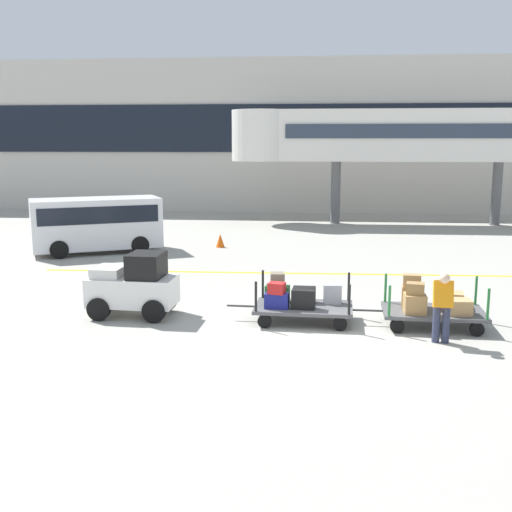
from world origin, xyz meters
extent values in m
plane|color=#9E9B91|center=(0.00, 0.00, 0.00)|extent=(120.00, 120.00, 0.00)
cube|color=yellow|center=(-1.31, 6.95, 0.00)|extent=(15.26, 0.62, 0.01)
cube|color=#BCB7AD|center=(0.00, 26.00, 4.56)|extent=(57.37, 2.40, 9.13)
cube|color=black|center=(0.00, 24.75, 5.02)|extent=(54.50, 0.12, 2.80)
cube|color=silver|center=(5.13, 20.00, 4.55)|extent=(14.86, 2.20, 2.60)
cylinder|color=silver|center=(-2.90, 20.00, 4.55)|extent=(3.00, 3.00, 2.60)
cube|color=#2D3847|center=(5.13, 18.86, 4.75)|extent=(13.37, 0.08, 0.70)
cylinder|color=#59595B|center=(1.05, 20.00, 1.62)|extent=(0.50, 0.50, 3.25)
cylinder|color=#59595B|center=(9.22, 20.00, 1.62)|extent=(0.50, 0.50, 3.25)
cube|color=white|center=(-4.45, 1.53, 0.63)|extent=(2.14, 1.19, 0.70)
cube|color=black|center=(-4.08, 1.51, 1.28)|extent=(0.84, 1.02, 0.60)
cube|color=silver|center=(-5.02, 1.55, 1.10)|extent=(0.74, 0.96, 0.24)
cylinder|color=black|center=(-5.11, 2.08, 0.28)|extent=(0.57, 0.20, 0.56)
cylinder|color=black|center=(-5.15, 1.04, 0.28)|extent=(0.57, 0.20, 0.56)
cylinder|color=black|center=(-3.74, 2.02, 0.28)|extent=(0.57, 0.20, 0.56)
cylinder|color=black|center=(-3.79, 0.98, 0.28)|extent=(0.57, 0.20, 0.56)
cube|color=#4C4C4F|center=(-0.25, 1.36, 0.36)|extent=(2.36, 1.49, 0.08)
cylinder|color=black|center=(-1.28, 2.04, 0.75)|extent=(0.06, 0.06, 0.70)
cylinder|color=black|center=(-1.33, 0.76, 0.75)|extent=(0.06, 0.06, 0.70)
cylinder|color=black|center=(0.83, 1.96, 0.75)|extent=(0.06, 0.06, 0.70)
cylinder|color=black|center=(0.78, 0.67, 0.75)|extent=(0.06, 0.06, 0.70)
cylinder|color=black|center=(-1.09, 1.99, 0.16)|extent=(0.32, 0.11, 0.32)
cylinder|color=black|center=(-1.14, 0.80, 0.16)|extent=(0.32, 0.11, 0.32)
cylinder|color=black|center=(0.64, 1.92, 0.16)|extent=(0.32, 0.11, 0.32)
cylinder|color=black|center=(0.59, 0.73, 0.16)|extent=(0.32, 0.11, 0.32)
cylinder|color=#333333|center=(-1.75, 1.42, 0.34)|extent=(0.70, 0.08, 0.05)
cube|color=#236B2D|center=(-0.89, 1.67, 0.60)|extent=(0.61, 0.35, 0.40)
cube|color=navy|center=(-0.88, 1.07, 0.58)|extent=(0.57, 0.32, 0.35)
cube|color=black|center=(-0.24, 1.68, 0.59)|extent=(0.55, 0.28, 0.39)
cube|color=black|center=(-0.25, 1.08, 0.63)|extent=(0.57, 0.36, 0.46)
cube|color=#99999E|center=(0.43, 1.64, 0.63)|extent=(0.44, 0.27, 0.46)
cube|color=#726651|center=(-0.89, 1.67, 0.96)|extent=(0.37, 0.38, 0.32)
cube|color=red|center=(-0.88, 1.07, 0.88)|extent=(0.43, 0.38, 0.26)
cube|color=#4C4C4F|center=(2.75, 1.23, 0.36)|extent=(2.36, 1.49, 0.08)
cylinder|color=#237033|center=(1.72, 1.92, 0.75)|extent=(0.06, 0.06, 0.70)
cylinder|color=#237033|center=(1.66, 0.63, 0.75)|extent=(0.06, 0.06, 0.70)
cylinder|color=#237033|center=(3.83, 1.83, 0.75)|extent=(0.06, 0.06, 0.70)
cylinder|color=#237033|center=(3.78, 0.55, 0.75)|extent=(0.06, 0.06, 0.70)
cylinder|color=black|center=(1.91, 1.86, 0.16)|extent=(0.32, 0.11, 0.32)
cylinder|color=black|center=(1.86, 0.67, 0.16)|extent=(0.32, 0.11, 0.32)
cylinder|color=black|center=(3.63, 1.79, 0.16)|extent=(0.32, 0.11, 0.32)
cylinder|color=black|center=(3.59, 0.60, 0.16)|extent=(0.32, 0.11, 0.32)
cylinder|color=#333333|center=(1.25, 1.30, 0.34)|extent=(0.70, 0.08, 0.05)
cube|color=#A87F4C|center=(2.28, 1.53, 0.65)|extent=(0.47, 0.41, 0.50)
cube|color=#A87F4C|center=(2.27, 0.95, 0.62)|extent=(0.48, 0.51, 0.44)
cube|color=tan|center=(3.23, 1.56, 0.58)|extent=(0.58, 0.58, 0.36)
cube|color=tan|center=(3.26, 0.94, 0.57)|extent=(0.52, 0.50, 0.35)
cube|color=#A87F4C|center=(2.28, 1.53, 1.04)|extent=(0.43, 0.32, 0.27)
cube|color=olive|center=(2.27, 0.95, 0.97)|extent=(0.45, 0.38, 0.26)
cylinder|color=#2D334C|center=(2.60, 0.09, 0.41)|extent=(0.16, 0.16, 0.82)
cylinder|color=#2D334C|center=(2.80, 0.07, 0.41)|extent=(0.16, 0.16, 0.82)
cube|color=orange|center=(2.69, -0.02, 1.09)|extent=(0.44, 0.46, 0.61)
sphere|color=beige|center=(2.68, -0.13, 1.45)|extent=(0.22, 0.22, 0.22)
cube|color=silver|center=(-8.42, 10.24, 1.15)|extent=(5.14, 3.85, 1.90)
cube|color=black|center=(-8.42, 10.24, 1.55)|extent=(4.82, 3.72, 0.64)
cylinder|color=black|center=(-9.35, 8.80, 0.34)|extent=(0.72, 0.52, 0.68)
cylinder|color=black|center=(-6.69, 10.13, 0.34)|extent=(0.72, 0.52, 0.68)
cone|color=#EA590F|center=(-3.84, 11.86, 0.28)|extent=(0.36, 0.36, 0.55)
camera|label=1|loc=(-0.02, -13.14, 4.24)|focal=44.09mm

